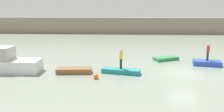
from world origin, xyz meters
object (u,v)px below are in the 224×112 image
object	(u,v)px
rowboat_blue	(207,63)
mooring_buoy	(96,76)
rowboat_teal	(121,71)
rowboat_green	(166,59)
rowboat_brown	(74,70)
person_red_shirt	(208,51)
person_yellow_shirt	(121,58)
motorboat	(4,62)

from	to	relation	value
rowboat_blue	mooring_buoy	bearing A→B (deg)	-145.01
rowboat_teal	rowboat_green	size ratio (longest dim) A/B	1.26
rowboat_brown	mooring_buoy	distance (m)	2.69
rowboat_teal	rowboat_green	distance (m)	7.25
person_red_shirt	person_yellow_shirt	xyz separation A→B (m)	(-8.82, -3.17, -0.05)
rowboat_blue	person_yellow_shirt	distance (m)	9.45
motorboat	person_yellow_shirt	distance (m)	10.90
rowboat_brown	rowboat_green	distance (m)	10.71
rowboat_brown	rowboat_green	xyz separation A→B (m)	(9.30, 5.31, -0.05)
person_yellow_shirt	mooring_buoy	world-z (taller)	person_yellow_shirt
motorboat	person_red_shirt	distance (m)	19.97
rowboat_green	person_yellow_shirt	bearing A→B (deg)	-158.80
motorboat	rowboat_green	world-z (taller)	motorboat
motorboat	rowboat_brown	world-z (taller)	motorboat
rowboat_green	person_red_shirt	world-z (taller)	person_red_shirt
rowboat_green	rowboat_blue	size ratio (longest dim) A/B	1.01
mooring_buoy	person_red_shirt	bearing A→B (deg)	23.82
motorboat	rowboat_brown	bearing A→B (deg)	-0.93
rowboat_brown	rowboat_blue	size ratio (longest dim) A/B	1.16
rowboat_blue	rowboat_brown	bearing A→B (deg)	-154.92
rowboat_teal	person_yellow_shirt	bearing A→B (deg)	-160.38
motorboat	mooring_buoy	world-z (taller)	motorboat
rowboat_blue	person_yellow_shirt	bearing A→B (deg)	-149.04
mooring_buoy	rowboat_green	bearing A→B (deg)	44.09
rowboat_green	rowboat_teal	bearing A→B (deg)	-158.80
rowboat_teal	person_red_shirt	bearing A→B (deg)	32.29
rowboat_teal	rowboat_blue	xyz separation A→B (m)	(8.82, 3.17, 0.04)
person_red_shirt	rowboat_blue	bearing A→B (deg)	-90.00
person_yellow_shirt	mooring_buoy	size ratio (longest dim) A/B	3.92
rowboat_green	rowboat_brown	bearing A→B (deg)	-175.37
motorboat	rowboat_brown	distance (m)	6.63
motorboat	rowboat_teal	size ratio (longest dim) A/B	1.89
rowboat_green	person_yellow_shirt	world-z (taller)	person_yellow_shirt
rowboat_teal	mooring_buoy	size ratio (longest dim) A/B	7.49
rowboat_green	mooring_buoy	bearing A→B (deg)	-161.03
rowboat_teal	rowboat_blue	world-z (taller)	rowboat_blue
rowboat_blue	person_red_shirt	bearing A→B (deg)	101.17
rowboat_teal	rowboat_green	xyz separation A→B (m)	(5.00, 5.24, -0.03)
rowboat_brown	motorboat	bearing A→B (deg)	174.97
motorboat	person_red_shirt	bearing A→B (deg)	9.05
person_red_shirt	person_yellow_shirt	size ratio (longest dim) A/B	0.97
rowboat_brown	mooring_buoy	world-z (taller)	rowboat_brown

